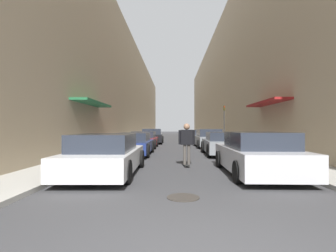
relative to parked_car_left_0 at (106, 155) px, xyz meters
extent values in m
plane|color=#38383A|center=(2.48, 21.96, -0.63)|extent=(151.91, 151.91, 0.00)
cube|color=#A3A099|center=(-1.93, 28.87, -0.57)|extent=(1.80, 69.05, 0.12)
cube|color=#A3A099|center=(6.90, 28.87, -0.57)|extent=(1.80, 69.05, 0.12)
cube|color=tan|center=(-4.83, 28.87, 5.68)|extent=(4.00, 69.05, 12.62)
cube|color=#1E6038|center=(-2.43, 6.43, 2.27)|extent=(1.00, 4.80, 0.12)
cube|color=tan|center=(9.80, 28.87, 6.77)|extent=(4.00, 69.05, 14.79)
cube|color=maroon|center=(7.40, 6.43, 2.27)|extent=(1.00, 4.80, 0.12)
cube|color=silver|center=(0.00, 0.06, -0.15)|extent=(2.02, 4.77, 0.60)
cube|color=#232833|center=(0.00, -0.17, 0.42)|extent=(1.74, 2.50, 0.52)
cylinder|color=black|center=(-0.94, 1.53, -0.30)|extent=(0.18, 0.65, 0.65)
cylinder|color=black|center=(0.94, 1.53, -0.30)|extent=(0.18, 0.65, 0.65)
cylinder|color=black|center=(-0.94, -1.40, -0.30)|extent=(0.18, 0.65, 0.65)
cylinder|color=black|center=(0.94, -1.40, -0.30)|extent=(0.18, 0.65, 0.65)
cube|color=navy|center=(0.01, 6.11, -0.14)|extent=(1.79, 4.70, 0.58)
cube|color=#232833|center=(0.01, 5.88, 0.37)|extent=(1.56, 2.45, 0.46)
cylinder|color=black|center=(-0.86, 7.57, -0.27)|extent=(0.18, 0.71, 0.71)
cylinder|color=black|center=(0.87, 7.57, -0.27)|extent=(0.18, 0.71, 0.71)
cylinder|color=black|center=(-0.86, 4.66, -0.27)|extent=(0.18, 0.71, 0.71)
cylinder|color=black|center=(0.87, 4.66, -0.27)|extent=(0.18, 0.71, 0.71)
cube|color=maroon|center=(-0.04, 11.23, -0.16)|extent=(1.87, 4.04, 0.57)
cube|color=#232833|center=(-0.04, 11.03, 0.37)|extent=(1.62, 2.11, 0.47)
cylinder|color=black|center=(-0.92, 12.48, -0.29)|extent=(0.18, 0.67, 0.67)
cylinder|color=black|center=(0.84, 12.48, -0.29)|extent=(0.18, 0.67, 0.67)
cylinder|color=black|center=(-0.92, 9.99, -0.29)|extent=(0.18, 0.67, 0.67)
cylinder|color=black|center=(0.84, 9.99, -0.29)|extent=(0.18, 0.67, 0.67)
cube|color=black|center=(0.11, 16.61, -0.09)|extent=(2.02, 4.00, 0.69)
cube|color=#232833|center=(0.11, 16.41, 0.52)|extent=(1.74, 2.10, 0.53)
cylinder|color=black|center=(-0.83, 17.83, -0.28)|extent=(0.18, 0.70, 0.70)
cylinder|color=black|center=(1.05, 17.83, -0.28)|extent=(0.18, 0.70, 0.70)
cylinder|color=black|center=(-0.83, 15.38, -0.28)|extent=(0.18, 0.70, 0.70)
cylinder|color=black|center=(1.05, 15.38, -0.28)|extent=(0.18, 0.70, 0.70)
cube|color=#B7B7BC|center=(4.85, 0.21, -0.11)|extent=(2.00, 4.70, 0.69)
cube|color=#232833|center=(4.85, -0.02, 0.48)|extent=(1.74, 2.45, 0.50)
cylinder|color=black|center=(3.90, 1.66, -0.32)|extent=(0.18, 0.62, 0.62)
cylinder|color=black|center=(5.80, 1.66, -0.32)|extent=(0.18, 0.62, 0.62)
cylinder|color=black|center=(3.90, -1.24, -0.32)|extent=(0.18, 0.62, 0.62)
cylinder|color=black|center=(5.80, -1.24, -0.32)|extent=(0.18, 0.62, 0.62)
cube|color=gray|center=(4.85, 6.21, -0.12)|extent=(1.96, 4.26, 0.63)
cube|color=#232833|center=(4.85, 6.00, 0.41)|extent=(1.69, 2.23, 0.44)
cylinder|color=black|center=(3.94, 7.52, -0.28)|extent=(0.18, 0.69, 0.69)
cylinder|color=black|center=(5.77, 7.52, -0.28)|extent=(0.18, 0.69, 0.69)
cylinder|color=black|center=(3.94, 4.91, -0.28)|extent=(0.18, 0.69, 0.69)
cylinder|color=black|center=(5.77, 4.91, -0.28)|extent=(0.18, 0.69, 0.69)
cube|color=gray|center=(4.85, 12.01, -0.11)|extent=(1.97, 4.72, 0.68)
cube|color=#232833|center=(4.85, 11.78, 0.50)|extent=(1.69, 2.47, 0.54)
cylinder|color=black|center=(3.94, 13.46, -0.31)|extent=(0.18, 0.63, 0.63)
cylinder|color=black|center=(5.76, 13.46, -0.31)|extent=(0.18, 0.63, 0.63)
cylinder|color=black|center=(3.94, 10.57, -0.31)|extent=(0.18, 0.63, 0.63)
cylinder|color=black|center=(5.76, 10.57, -0.31)|extent=(0.18, 0.63, 0.63)
cube|color=silver|center=(5.00, 17.62, -0.14)|extent=(2.00, 4.30, 0.58)
cube|color=#232833|center=(5.00, 17.41, 0.41)|extent=(1.73, 2.25, 0.53)
cylinder|color=black|center=(4.06, 18.94, -0.27)|extent=(0.18, 0.72, 0.72)
cylinder|color=black|center=(5.94, 18.94, -0.27)|extent=(0.18, 0.72, 0.72)
cylinder|color=black|center=(4.06, 16.30, -0.27)|extent=(0.18, 0.72, 0.72)
cylinder|color=black|center=(5.94, 16.30, -0.27)|extent=(0.18, 0.72, 0.72)
cube|color=black|center=(2.68, 1.87, -0.56)|extent=(0.20, 0.78, 0.02)
cylinder|color=beige|center=(2.60, 2.12, -0.60)|extent=(0.03, 0.06, 0.06)
cylinder|color=beige|center=(2.76, 2.12, -0.60)|extent=(0.03, 0.06, 0.06)
cylinder|color=beige|center=(2.60, 1.62, -0.60)|extent=(0.03, 0.06, 0.06)
cylinder|color=beige|center=(2.76, 1.62, -0.60)|extent=(0.03, 0.06, 0.06)
cylinder|color=#47423D|center=(2.60, 1.87, -0.17)|extent=(0.11, 0.11, 0.77)
cylinder|color=#47423D|center=(2.76, 1.87, -0.17)|extent=(0.11, 0.11, 0.77)
cube|color=black|center=(2.68, 1.87, 0.51)|extent=(0.46, 0.21, 0.59)
sphere|color=#8C664C|center=(2.68, 1.87, 0.92)|extent=(0.24, 0.24, 0.24)
cylinder|color=black|center=(2.41, 1.87, 0.51)|extent=(0.09, 0.09, 0.55)
cylinder|color=black|center=(2.95, 1.87, 0.51)|extent=(0.09, 0.09, 0.55)
cylinder|color=#332D28|center=(2.38, -2.70, -0.62)|extent=(0.70, 0.70, 0.02)
cylinder|color=#2D2D2D|center=(6.83, 15.92, 1.21)|extent=(0.10, 0.10, 3.43)
cube|color=#332D0F|center=(6.83, 15.92, 2.70)|extent=(0.16, 0.16, 0.45)
sphere|color=red|center=(6.83, 15.84, 2.81)|extent=(0.11, 0.11, 0.11)
camera|label=1|loc=(2.18, -8.32, 0.87)|focal=28.00mm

